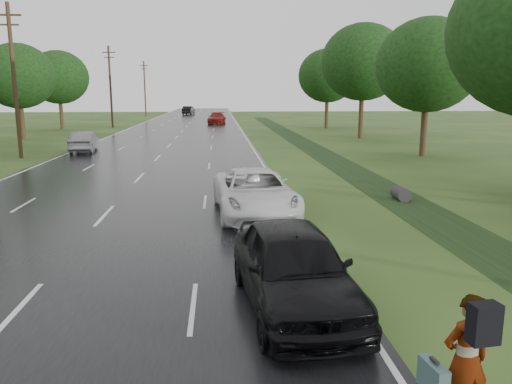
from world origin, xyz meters
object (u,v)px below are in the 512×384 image
object	(u,v)px
pedestrian	(465,360)
silver_sedan	(84,142)
white_pickup	(255,193)
dark_sedan	(293,267)

from	to	relation	value
pedestrian	silver_sedan	world-z (taller)	pedestrian
pedestrian	white_pickup	distance (m)	11.79
dark_sedan	silver_sedan	distance (m)	30.35
white_pickup	silver_sedan	bearing A→B (deg)	114.85
white_pickup	dark_sedan	distance (m)	7.90
pedestrian	dark_sedan	distance (m)	4.10
white_pickup	silver_sedan	xyz separation A→B (m)	(-11.13, 20.27, -0.06)
dark_sedan	pedestrian	bearing A→B (deg)	-71.59
white_pickup	pedestrian	bearing A→B (deg)	-84.88
pedestrian	white_pickup	world-z (taller)	pedestrian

